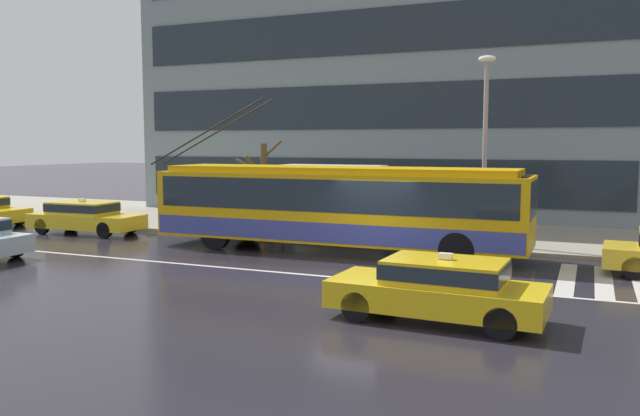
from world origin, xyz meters
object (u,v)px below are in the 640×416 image
pedestrian_waiting_by_pole (247,193)px  taxi_queued_behind_bus (85,216)px  bus_shelter (332,181)px  street_lamp (485,133)px  taxi_oncoming_near (440,286)px  trolleybus (336,205)px  street_tree_bare (263,179)px  pedestrian_at_shelter (453,197)px  pedestrian_walking_past (281,191)px  pedestrian_approaching_curb (429,193)px

pedestrian_waiting_by_pole → taxi_queued_behind_bus: bearing=-158.5°
bus_shelter → street_lamp: size_ratio=0.64×
taxi_oncoming_near → taxi_queued_behind_bus: size_ratio=0.93×
trolleybus → street_lamp: (4.32, 2.75, 2.37)m
trolleybus → street_tree_bare: size_ratio=3.70×
pedestrian_at_shelter → street_tree_bare: street_tree_bare is taller
pedestrian_at_shelter → street_tree_bare: 9.05m
pedestrian_at_shelter → street_lamp: size_ratio=0.30×
pedestrian_walking_past → taxi_oncoming_near: bearing=-48.3°
taxi_queued_behind_bus → pedestrian_at_shelter: pedestrian_at_shelter is taller
pedestrian_at_shelter → taxi_oncoming_near: bearing=-80.2°
pedestrian_approaching_curb → pedestrian_at_shelter: bearing=-25.4°
trolleybus → pedestrian_waiting_by_pole: bearing=151.6°
trolleybus → pedestrian_walking_past: size_ratio=6.67×
pedestrian_approaching_curb → street_tree_bare: size_ratio=0.57×
trolleybus → bus_shelter: size_ratio=3.24×
taxi_oncoming_near → pedestrian_at_shelter: (-1.62, 9.32, 1.04)m
pedestrian_at_shelter → pedestrian_approaching_curb: (-0.95, 0.45, 0.09)m
pedestrian_approaching_curb → taxi_oncoming_near: bearing=-75.3°
pedestrian_approaching_curb → trolleybus: bearing=-129.1°
bus_shelter → pedestrian_approaching_curb: bus_shelter is taller
pedestrian_waiting_by_pole → street_tree_bare: 2.42m
taxi_queued_behind_bus → pedestrian_at_shelter: (14.22, 2.23, 1.04)m
taxi_queued_behind_bus → bus_shelter: size_ratio=1.14×
pedestrian_waiting_by_pole → street_lamp: size_ratio=0.31×
trolleybus → taxi_oncoming_near: (4.94, -6.84, -0.86)m
taxi_queued_behind_bus → pedestrian_approaching_curb: pedestrian_approaching_curb is taller
taxi_oncoming_near → street_lamp: street_lamp is taller
trolleybus → bus_shelter: bearing=113.8°
pedestrian_walking_past → street_tree_bare: bearing=129.4°
pedestrian_at_shelter → street_lamp: street_lamp is taller
taxi_queued_behind_bus → street_lamp: bearing=9.3°
trolleybus → pedestrian_waiting_by_pole: size_ratio=6.84×
taxi_oncoming_near → pedestrian_waiting_by_pole: (-9.79, 9.47, 0.95)m
pedestrian_waiting_by_pole → pedestrian_at_shelter: bearing=-1.1°
street_lamp → street_tree_bare: street_lamp is taller
pedestrian_at_shelter → street_lamp: (0.99, 0.27, 2.19)m
street_tree_bare → pedestrian_waiting_by_pole: bearing=-77.4°
pedestrian_walking_past → bus_shelter: bearing=43.0°
street_lamp → street_tree_bare: size_ratio=1.77×
bus_shelter → pedestrian_waiting_by_pole: bus_shelter is taller
bus_shelter → pedestrian_waiting_by_pole: bearing=-161.8°
taxi_oncoming_near → bus_shelter: bearing=121.9°
trolleybus → taxi_queued_behind_bus: bearing=178.7°
taxi_oncoming_near → pedestrian_walking_past: (-8.10, 9.10, 1.09)m
taxi_queued_behind_bus → pedestrian_walking_past: pedestrian_walking_past is taller
pedestrian_waiting_by_pole → pedestrian_walking_past: bearing=-12.2°
taxi_queued_behind_bus → pedestrian_walking_past: 8.07m
pedestrian_waiting_by_pole → street_tree_bare: bearing=102.6°
taxi_oncoming_near → pedestrian_approaching_curb: (-2.57, 9.77, 1.13)m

